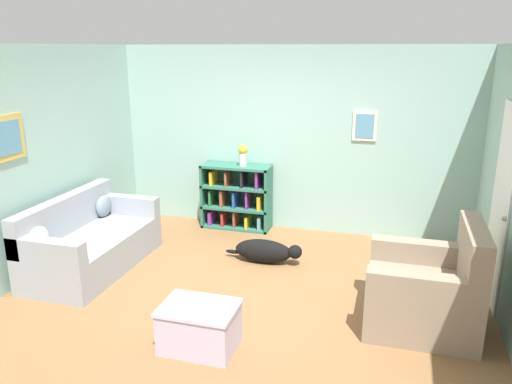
{
  "coord_description": "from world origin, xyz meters",
  "views": [
    {
      "loc": [
        1.43,
        -4.59,
        2.56
      ],
      "look_at": [
        0.0,
        0.4,
        1.05
      ],
      "focal_mm": 35.0,
      "sensor_mm": 36.0,
      "label": 1
    }
  ],
  "objects": [
    {
      "name": "ground_plane",
      "position": [
        0.0,
        0.0,
        0.0
      ],
      "size": [
        14.0,
        14.0,
        0.0
      ],
      "primitive_type": "plane",
      "color": "brown"
    },
    {
      "name": "wall_back",
      "position": [
        0.0,
        2.25,
        1.3
      ],
      "size": [
        5.6,
        0.13,
        2.6
      ],
      "color": "#93BCB2",
      "rests_on": "ground_plane"
    },
    {
      "name": "wall_left",
      "position": [
        -2.55,
        -0.0,
        1.3
      ],
      "size": [
        0.13,
        5.0,
        2.6
      ],
      "color": "#93BCB2",
      "rests_on": "ground_plane"
    },
    {
      "name": "couch",
      "position": [
        -2.02,
        0.2,
        0.31
      ],
      "size": [
        0.88,
        1.79,
        0.86
      ],
      "color": "#9399A3",
      "rests_on": "ground_plane"
    },
    {
      "name": "bookshelf",
      "position": [
        -0.75,
        2.02,
        0.46
      ],
      "size": [
        1.0,
        0.36,
        0.94
      ],
      "color": "#2D6B56",
      "rests_on": "ground_plane"
    },
    {
      "name": "recliner_chair",
      "position": [
        1.82,
        -0.07,
        0.36
      ],
      "size": [
        1.0,
        0.98,
        1.03
      ],
      "color": "gray",
      "rests_on": "ground_plane"
    },
    {
      "name": "coffee_table",
      "position": [
        -0.11,
        -1.01,
        0.22
      ],
      "size": [
        0.66,
        0.49,
        0.41
      ],
      "color": "#BCB2D1",
      "rests_on": "ground_plane"
    },
    {
      "name": "dog",
      "position": [
        -0.02,
        0.91,
        0.15
      ],
      "size": [
        0.99,
        0.26,
        0.29
      ],
      "color": "black",
      "rests_on": "ground_plane"
    },
    {
      "name": "vase",
      "position": [
        -0.65,
        2.0,
        1.11
      ],
      "size": [
        0.13,
        0.13,
        0.31
      ],
      "color": "silver",
      "rests_on": "bookshelf"
    }
  ]
}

